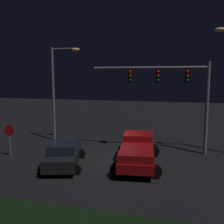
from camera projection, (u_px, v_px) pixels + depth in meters
ground_plane at (117, 159)px, 17.37m from camera, size 80.00×80.00×0.00m
pickup_truck at (138, 149)px, 16.22m from camera, size 3.27×5.59×1.80m
car_sedan at (63, 154)px, 16.02m from camera, size 3.23×4.72×1.51m
traffic_signal_gantry at (172, 85)px, 18.50m from camera, size 8.32×0.56×6.50m
street_lamp_left at (59, 83)px, 21.75m from camera, size 2.54×0.44×7.85m
stop_sign at (9, 134)px, 17.82m from camera, size 0.76×0.08×2.23m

